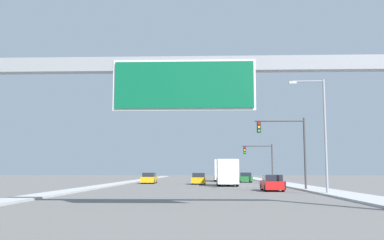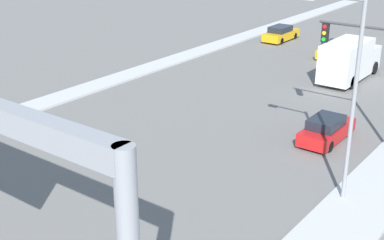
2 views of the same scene
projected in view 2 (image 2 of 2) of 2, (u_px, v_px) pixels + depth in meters
median_strip_left at (258, 32)px, 57.23m from camera, size 2.00×120.00×0.15m
car_far_center at (281, 34)px, 53.36m from camera, size 1.80×4.67×1.50m
car_far_left at (326, 130)px, 29.99m from camera, size 1.73×4.24×1.46m
car_near_center at (335, 50)px, 47.11m from camera, size 1.83×4.21×1.49m
truck_box_secondary at (349, 60)px, 40.57m from camera, size 2.39×7.25×3.11m
traffic_light_near_intersection at (373, 64)px, 28.26m from camera, size 4.71×0.32×6.78m
street_lamp_right at (347, 85)px, 22.32m from camera, size 2.82×0.28×9.03m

